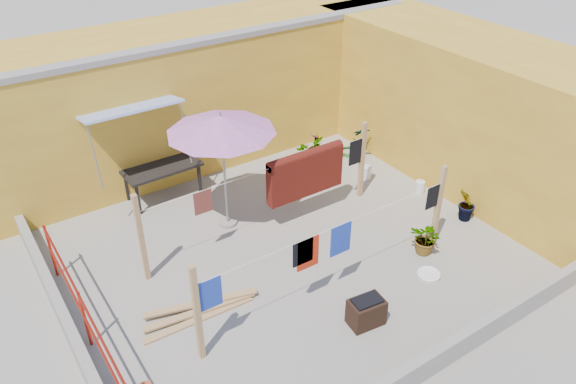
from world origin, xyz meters
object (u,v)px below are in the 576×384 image
object	(u,v)px
water_jug_a	(366,172)
plant_back_a	(309,153)
outdoor_table	(161,169)
patio_umbrella	(221,125)
brazier	(366,312)
water_jug_b	(420,187)
green_hose	(349,152)
white_basin	(429,274)

from	to	relation	value
water_jug_a	plant_back_a	world-z (taller)	plant_back_a
outdoor_table	patio_umbrella	bearing A→B (deg)	-69.02
brazier	outdoor_table	bearing A→B (deg)	102.32
water_jug_b	brazier	bearing A→B (deg)	-146.62
green_hose	outdoor_table	bearing A→B (deg)	171.48
white_basin	green_hose	xyz separation A→B (m)	(1.79, 4.51, -0.00)
green_hose	plant_back_a	xyz separation A→B (m)	(-1.23, 0.03, 0.33)
patio_umbrella	plant_back_a	size ratio (longest dim) A/B	3.59
outdoor_table	plant_back_a	size ratio (longest dim) A/B	2.32
water_jug_b	green_hose	bearing A→B (deg)	93.10
outdoor_table	white_basin	size ratio (longest dim) A/B	3.86
brazier	plant_back_a	distance (m)	5.31
brazier	plant_back_a	size ratio (longest dim) A/B	0.85
brazier	green_hose	size ratio (longest dim) A/B	1.17
brazier	water_jug_a	size ratio (longest dim) A/B	1.67
green_hose	water_jug_a	bearing A→B (deg)	-110.97
water_jug_b	green_hose	distance (m)	2.37
water_jug_a	plant_back_a	distance (m)	1.47
water_jug_a	outdoor_table	bearing A→B (deg)	155.80
green_hose	plant_back_a	size ratio (longest dim) A/B	0.73
water_jug_a	green_hose	bearing A→B (deg)	69.03
plant_back_a	brazier	bearing A→B (deg)	-115.47
white_basin	green_hose	bearing A→B (deg)	68.40
white_basin	brazier	bearing A→B (deg)	-171.89
green_hose	water_jug_b	bearing A→B (deg)	-86.90
brazier	green_hose	xyz separation A→B (m)	(3.51, 4.76, -0.22)
white_basin	outdoor_table	bearing A→B (deg)	119.23
patio_umbrella	water_jug_a	size ratio (longest dim) A/B	7.06
white_basin	green_hose	world-z (taller)	green_hose
water_jug_a	brazier	bearing A→B (deg)	-130.64
water_jug_b	white_basin	bearing A→B (deg)	-131.64
white_basin	patio_umbrella	bearing A→B (deg)	122.87
white_basin	water_jug_b	world-z (taller)	water_jug_b
patio_umbrella	water_jug_b	bearing A→B (deg)	-17.87
patio_umbrella	outdoor_table	size ratio (longest dim) A/B	1.55
white_basin	water_jug_a	distance (m)	3.57
white_basin	water_jug_a	size ratio (longest dim) A/B	1.18
water_jug_b	plant_back_a	size ratio (longest dim) A/B	0.47
brazier	green_hose	bearing A→B (deg)	53.56
patio_umbrella	plant_back_a	distance (m)	3.56
outdoor_table	water_jug_a	xyz separation A→B (m)	(4.24, -1.91, -0.54)
brazier	water_jug_b	distance (m)	4.36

